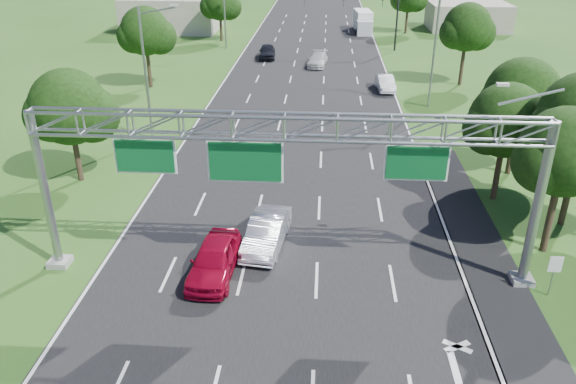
# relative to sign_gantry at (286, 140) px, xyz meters

# --- Properties ---
(ground) EXTENTS (220.00, 220.00, 0.00)m
(ground) POSITION_rel_sign_gantry_xyz_m (-0.33, 18.00, -6.89)
(ground) COLOR #264F17
(ground) RESTS_ON ground
(road) EXTENTS (18.00, 180.00, 0.02)m
(road) POSITION_rel_sign_gantry_xyz_m (-0.33, 18.00, -6.89)
(road) COLOR black
(road) RESTS_ON ground
(road_flare) EXTENTS (3.00, 30.00, 0.02)m
(road_flare) POSITION_rel_sign_gantry_xyz_m (9.87, 2.00, -6.89)
(road_flare) COLOR black
(road_flare) RESTS_ON ground
(sign_gantry) EXTENTS (23.50, 1.00, 9.56)m
(sign_gantry) POSITION_rel_sign_gantry_xyz_m (0.00, 0.00, 0.00)
(sign_gantry) COLOR gray
(sign_gantry) RESTS_ON ground
(regulatory_sign) EXTENTS (0.60, 0.08, 2.10)m
(regulatory_sign) POSITION_rel_sign_gantry_xyz_m (12.07, -1.02, -5.38)
(regulatory_sign) COLOR gray
(regulatory_sign) RESTS_ON ground
(traffic_signal) EXTENTS (12.21, 0.24, 7.00)m
(traffic_signal) POSITION_rel_sign_gantry_xyz_m (7.15, 53.00, -1.72)
(traffic_signal) COLOR black
(traffic_signal) RESTS_ON ground
(streetlight_l_near) EXTENTS (2.97, 0.22, 10.16)m
(streetlight_l_near) POSITION_rel_sign_gantry_xyz_m (-11.63, 18.00, -1.31)
(streetlight_l_near) COLOR gray
(streetlight_l_near) RESTS_ON ground
(streetlight_l_far) EXTENTS (2.97, 0.22, 10.16)m
(streetlight_l_far) POSITION_rel_sign_gantry_xyz_m (-11.63, 53.00, -1.31)
(streetlight_l_far) COLOR gray
(streetlight_l_far) RESTS_ON ground
(streetlight_r_mid) EXTENTS (2.97, 0.22, 10.16)m
(streetlight_r_mid) POSITION_rel_sign_gantry_xyz_m (10.97, 28.00, -1.31)
(streetlight_r_mid) COLOR gray
(streetlight_r_mid) RESTS_ON ground
(tree_cluster_right) EXTENTS (9.91, 14.60, 8.68)m
(tree_cluster_right) POSITION_rel_sign_gantry_xyz_m (14.47, 7.19, -1.58)
(tree_cluster_right) COLOR #2D2116
(tree_cluster_right) RESTS_ON ground
(tree_verge_la) EXTENTS (5.76, 4.80, 7.40)m
(tree_verge_la) POSITION_rel_sign_gantry_xyz_m (-14.25, 10.04, -2.13)
(tree_verge_la) COLOR #2D2116
(tree_verge_la) RESTS_ON ground
(tree_verge_lb) EXTENTS (5.76, 4.80, 8.06)m
(tree_verge_lb) POSITION_rel_sign_gantry_xyz_m (-16.25, 33.04, -1.48)
(tree_verge_lb) COLOR #2D2116
(tree_verge_lb) RESTS_ON ground
(tree_verge_lc) EXTENTS (5.76, 4.80, 7.62)m
(tree_verge_lc) POSITION_rel_sign_gantry_xyz_m (-13.25, 58.04, -1.92)
(tree_verge_lc) COLOR #2D2116
(tree_verge_lc) RESTS_ON ground
(tree_verge_rd) EXTENTS (5.76, 4.80, 8.28)m
(tree_verge_rd) POSITION_rel_sign_gantry_xyz_m (15.75, 36.04, -1.26)
(tree_verge_rd) COLOR #2D2116
(tree_verge_rd) RESTS_ON ground
(building_left) EXTENTS (14.00, 10.00, 5.00)m
(building_left) POSITION_rel_sign_gantry_xyz_m (-22.33, 66.00, -4.39)
(building_left) COLOR gray
(building_left) RESTS_ON ground
(building_right) EXTENTS (12.00, 9.00, 4.00)m
(building_right) POSITION_rel_sign_gantry_xyz_m (23.67, 70.00, -4.89)
(building_right) COLOR gray
(building_right) RESTS_ON ground
(red_coupe) EXTENTS (2.27, 5.11, 1.71)m
(red_coupe) POSITION_rel_sign_gantry_xyz_m (-3.44, -0.36, -6.04)
(red_coupe) COLOR maroon
(red_coupe) RESTS_ON ground
(silver_sedan) EXTENTS (2.38, 5.19, 1.65)m
(silver_sedan) POSITION_rel_sign_gantry_xyz_m (-1.22, 2.48, -6.07)
(silver_sedan) COLOR silver
(silver_sedan) RESTS_ON ground
(car_queue_a) EXTENTS (2.59, 5.24, 1.46)m
(car_queue_a) POSITION_rel_sign_gantry_xyz_m (0.67, 43.51, -6.16)
(car_queue_a) COLOR silver
(car_queue_a) RESTS_ON ground
(car_queue_c) EXTENTS (2.30, 4.98, 1.65)m
(car_queue_c) POSITION_rel_sign_gantry_xyz_m (-5.69, 47.19, -6.06)
(car_queue_c) COLOR black
(car_queue_c) RESTS_ON ground
(car_queue_d) EXTENTS (1.88, 4.59, 1.48)m
(car_queue_d) POSITION_rel_sign_gantry_xyz_m (7.67, 33.37, -6.15)
(car_queue_d) COLOR white
(car_queue_d) RESTS_ON ground
(box_truck) EXTENTS (2.81, 8.20, 3.04)m
(box_truck) POSITION_rel_sign_gantry_xyz_m (7.20, 66.86, -5.43)
(box_truck) COLOR white
(box_truck) RESTS_ON ground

